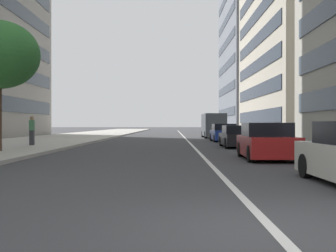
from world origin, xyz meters
TOP-DOWN VIEW (x-y plane):
  - ground_plane at (0.00, 0.00)m, footprint 400.00×400.00m
  - sidewalk_right_plaza at (30.00, 11.54)m, footprint 160.00×8.91m
  - lane_centre_stripe at (35.00, 0.00)m, footprint 110.00×0.16m
  - car_following_behind at (11.42, -2.41)m, footprint 4.16×2.00m
  - car_mid_block_traffic at (20.35, -2.60)m, footprint 4.68×1.86m
  - car_approaching_light at (29.06, -2.83)m, footprint 4.29×1.92m
  - delivery_van_ahead at (38.12, -2.87)m, footprint 6.05×2.13m
  - pedestrian_on_plaza at (19.81, 9.59)m, footprint 0.42×0.29m
  - office_tower_near_left at (47.61, -16.22)m, footprint 27.42×14.37m
  - office_tower_mid_left at (77.37, -17.83)m, footprint 26.72×17.59m

SIDE VIEW (x-z plane):
  - ground_plane at x=0.00m, z-range 0.00..0.00m
  - lane_centre_stripe at x=35.00m, z-range 0.00..0.01m
  - sidewalk_right_plaza at x=30.00m, z-range 0.00..0.15m
  - car_mid_block_traffic at x=20.35m, z-range -0.04..1.28m
  - car_approaching_light at x=29.06m, z-range -0.04..1.38m
  - car_following_behind at x=11.42m, z-range -0.05..1.39m
  - pedestrian_on_plaza at x=19.81m, z-range 0.16..1.87m
  - delivery_van_ahead at x=38.12m, z-range 0.09..2.52m
  - office_tower_near_left at x=47.61m, z-range 0.00..28.92m
  - office_tower_mid_left at x=77.37m, z-range 0.00..45.91m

